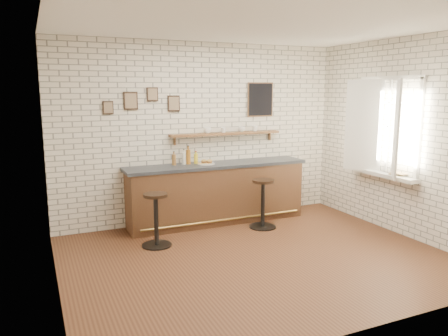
{
  "coord_description": "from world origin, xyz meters",
  "views": [
    {
      "loc": [
        -2.67,
        -4.9,
        2.21
      ],
      "look_at": [
        -0.09,
        0.9,
        1.08
      ],
      "focal_mm": 35.0,
      "sensor_mm": 36.0,
      "label": 1
    }
  ],
  "objects_px": {
    "condiment_bottle_yellow": "(196,158)",
    "bar_stool_left": "(156,218)",
    "sandwich_plate": "(206,164)",
    "shelf_cup_d": "(255,128)",
    "ciabatta_sandwich": "(207,161)",
    "bitters_bottle_brown": "(174,159)",
    "book_upper": "(396,174)",
    "shelf_cup_a": "(208,130)",
    "bitters_bottle_amber": "(188,157)",
    "bar_counter": "(217,193)",
    "shelf_cup_c": "(242,129)",
    "book_lower": "(395,175)",
    "bitters_bottle_white": "(184,158)",
    "shelf_cup_b": "(224,130)",
    "bar_stool_right": "(263,202)"
  },
  "relations": [
    {
      "from": "shelf_cup_a",
      "to": "book_upper",
      "type": "bearing_deg",
      "value": -37.17
    },
    {
      "from": "sandwich_plate",
      "to": "condiment_bottle_yellow",
      "type": "bearing_deg",
      "value": 138.04
    },
    {
      "from": "ciabatta_sandwich",
      "to": "shelf_cup_d",
      "type": "xyz_separation_m",
      "value": [
        0.99,
        0.18,
        0.5
      ]
    },
    {
      "from": "shelf_cup_d",
      "to": "book_lower",
      "type": "height_order",
      "value": "shelf_cup_d"
    },
    {
      "from": "bitters_bottle_brown",
      "to": "book_upper",
      "type": "height_order",
      "value": "bitters_bottle_brown"
    },
    {
      "from": "shelf_cup_a",
      "to": "shelf_cup_d",
      "type": "relative_size",
      "value": 1.17
    },
    {
      "from": "ciabatta_sandwich",
      "to": "condiment_bottle_yellow",
      "type": "relative_size",
      "value": 0.92
    },
    {
      "from": "condiment_bottle_yellow",
      "to": "bar_stool_left",
      "type": "xyz_separation_m",
      "value": [
        -0.93,
        -0.86,
        -0.68
      ]
    },
    {
      "from": "ciabatta_sandwich",
      "to": "shelf_cup_b",
      "type": "distance_m",
      "value": 0.65
    },
    {
      "from": "shelf_cup_a",
      "to": "condiment_bottle_yellow",
      "type": "bearing_deg",
      "value": -162.95
    },
    {
      "from": "shelf_cup_d",
      "to": "shelf_cup_c",
      "type": "bearing_deg",
      "value": -170.7
    },
    {
      "from": "bar_counter",
      "to": "ciabatta_sandwich",
      "type": "distance_m",
      "value": 0.58
    },
    {
      "from": "bitters_bottle_white",
      "to": "bitters_bottle_amber",
      "type": "xyz_separation_m",
      "value": [
        0.08,
        -0.0,
        0.02
      ]
    },
    {
      "from": "bar_counter",
      "to": "shelf_cup_a",
      "type": "relative_size",
      "value": 25.14
    },
    {
      "from": "ciabatta_sandwich",
      "to": "book_lower",
      "type": "distance_m",
      "value": 2.96
    },
    {
      "from": "sandwich_plate",
      "to": "shelf_cup_d",
      "type": "height_order",
      "value": "shelf_cup_d"
    },
    {
      "from": "bar_counter",
      "to": "ciabatta_sandwich",
      "type": "relative_size",
      "value": 16.11
    },
    {
      "from": "bar_stool_left",
      "to": "shelf_cup_b",
      "type": "height_order",
      "value": "shelf_cup_b"
    },
    {
      "from": "bar_counter",
      "to": "sandwich_plate",
      "type": "height_order",
      "value": "sandwich_plate"
    },
    {
      "from": "bitters_bottle_amber",
      "to": "bar_stool_left",
      "type": "distance_m",
      "value": 1.38
    },
    {
      "from": "bitters_bottle_white",
      "to": "book_lower",
      "type": "relative_size",
      "value": 1.2
    },
    {
      "from": "bitters_bottle_amber",
      "to": "book_lower",
      "type": "distance_m",
      "value": 3.26
    },
    {
      "from": "bar_stool_right",
      "to": "shelf_cup_a",
      "type": "height_order",
      "value": "shelf_cup_a"
    },
    {
      "from": "shelf_cup_c",
      "to": "book_upper",
      "type": "distance_m",
      "value": 2.61
    },
    {
      "from": "bar_stool_left",
      "to": "shelf_cup_b",
      "type": "xyz_separation_m",
      "value": [
        1.46,
        0.92,
        1.13
      ]
    },
    {
      "from": "condiment_bottle_yellow",
      "to": "shelf_cup_a",
      "type": "xyz_separation_m",
      "value": [
        0.24,
        0.06,
        0.45
      ]
    },
    {
      "from": "shelf_cup_d",
      "to": "bar_stool_left",
      "type": "bearing_deg",
      "value": -146.72
    },
    {
      "from": "bitters_bottle_white",
      "to": "ciabatta_sandwich",
      "type": "bearing_deg",
      "value": -18.93
    },
    {
      "from": "bar_counter",
      "to": "book_lower",
      "type": "distance_m",
      "value": 2.84
    },
    {
      "from": "bar_stool_left",
      "to": "shelf_cup_d",
      "type": "distance_m",
      "value": 2.53
    },
    {
      "from": "bar_stool_left",
      "to": "sandwich_plate",
      "type": "bearing_deg",
      "value": 34.54
    },
    {
      "from": "condiment_bottle_yellow",
      "to": "shelf_cup_b",
      "type": "distance_m",
      "value": 0.7
    },
    {
      "from": "bitters_bottle_brown",
      "to": "bar_stool_left",
      "type": "relative_size",
      "value": 0.29
    },
    {
      "from": "bitters_bottle_amber",
      "to": "book_lower",
      "type": "height_order",
      "value": "bitters_bottle_amber"
    },
    {
      "from": "shelf_cup_a",
      "to": "book_lower",
      "type": "height_order",
      "value": "shelf_cup_a"
    },
    {
      "from": "bitters_bottle_amber",
      "to": "book_upper",
      "type": "relative_size",
      "value": 1.32
    },
    {
      "from": "bitters_bottle_brown",
      "to": "shelf_cup_c",
      "type": "distance_m",
      "value": 1.33
    },
    {
      "from": "bitters_bottle_brown",
      "to": "condiment_bottle_yellow",
      "type": "xyz_separation_m",
      "value": [
        0.38,
        0.0,
        -0.0
      ]
    },
    {
      "from": "bitters_bottle_brown",
      "to": "shelf_cup_d",
      "type": "xyz_separation_m",
      "value": [
        1.51,
        0.06,
        0.45
      ]
    },
    {
      "from": "bitters_bottle_amber",
      "to": "condiment_bottle_yellow",
      "type": "bearing_deg",
      "value": 0.0
    },
    {
      "from": "condiment_bottle_yellow",
      "to": "bitters_bottle_white",
      "type": "bearing_deg",
      "value": 180.0
    },
    {
      "from": "bar_counter",
      "to": "book_lower",
      "type": "height_order",
      "value": "bar_counter"
    },
    {
      "from": "shelf_cup_d",
      "to": "ciabatta_sandwich",
      "type": "bearing_deg",
      "value": -160.16
    },
    {
      "from": "bar_counter",
      "to": "shelf_cup_c",
      "type": "relative_size",
      "value": 26.65
    },
    {
      "from": "book_lower",
      "to": "book_upper",
      "type": "relative_size",
      "value": 0.9
    },
    {
      "from": "bitters_bottle_brown",
      "to": "shelf_cup_a",
      "type": "distance_m",
      "value": 0.77
    },
    {
      "from": "sandwich_plate",
      "to": "bitters_bottle_amber",
      "type": "height_order",
      "value": "bitters_bottle_amber"
    },
    {
      "from": "shelf_cup_a",
      "to": "book_lower",
      "type": "distance_m",
      "value": 3.06
    },
    {
      "from": "bitters_bottle_amber",
      "to": "shelf_cup_b",
      "type": "height_order",
      "value": "shelf_cup_b"
    },
    {
      "from": "ciabatta_sandwich",
      "to": "bar_counter",
      "type": "bearing_deg",
      "value": -5.33
    }
  ]
}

